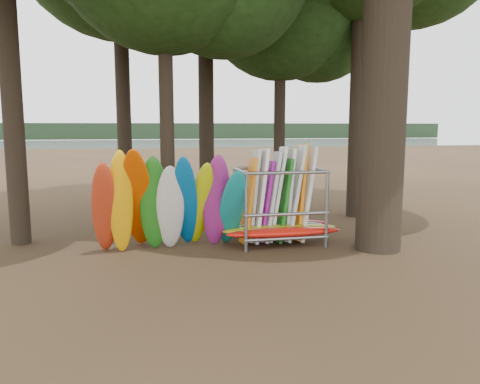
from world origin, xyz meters
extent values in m
plane|color=#47331E|center=(0.00, 0.00, 0.00)|extent=(120.00, 120.00, 0.00)
plane|color=gray|center=(0.00, 60.00, 0.00)|extent=(160.00, 160.00, 0.00)
cube|color=black|center=(0.00, 110.00, 2.00)|extent=(160.00, 4.00, 4.00)
cylinder|color=black|center=(-2.56, 6.46, 5.82)|extent=(0.52, 0.52, 11.65)
cylinder|color=black|center=(0.53, 7.22, 6.61)|extent=(0.59, 0.59, 13.21)
cylinder|color=black|center=(3.24, 6.33, 4.62)|extent=(0.43, 0.43, 9.25)
cylinder|color=black|center=(-1.22, 2.66, 4.90)|extent=(0.41, 0.41, 9.81)
cylinder|color=black|center=(5.49, 4.37, 6.35)|extent=(0.56, 0.56, 12.69)
ellipsoid|color=#B53017|center=(-2.89, 0.65, 1.20)|extent=(0.72, 1.58, 2.55)
ellipsoid|color=#F3A509|center=(-2.49, 0.60, 1.34)|extent=(0.67, 1.21, 2.77)
ellipsoid|color=#CB4200|center=(-2.09, 0.86, 1.35)|extent=(0.87, 2.10, 2.85)
ellipsoid|color=#20701A|center=(-1.69, 0.78, 1.25)|extent=(0.74, 1.15, 2.60)
ellipsoid|color=silver|center=(-1.29, 0.70, 1.14)|extent=(0.73, 1.31, 2.40)
ellipsoid|color=#0661AD|center=(-0.89, 0.79, 1.26)|extent=(0.88, 2.04, 2.67)
ellipsoid|color=#C1D20C|center=(-0.48, 0.93, 1.17)|extent=(0.80, 1.79, 2.48)
ellipsoid|color=#8D2075|center=(-0.08, 0.81, 1.26)|extent=(0.71, 1.21, 2.62)
ellipsoid|color=#118588|center=(0.32, 0.75, 1.08)|extent=(0.74, 1.70, 2.29)
ellipsoid|color=red|center=(1.69, 0.57, 0.42)|extent=(3.16, 0.55, 0.24)
ellipsoid|color=#A49015|center=(1.69, 0.95, 0.42)|extent=(3.24, 0.55, 0.24)
ellipsoid|color=#18702B|center=(1.69, 1.30, 0.42)|extent=(2.79, 0.55, 0.24)
ellipsoid|color=#B10D25|center=(1.69, 1.55, 0.42)|extent=(3.13, 0.55, 0.24)
cube|color=orange|center=(0.87, 1.23, 1.18)|extent=(0.45, 0.78, 2.39)
cube|color=silver|center=(1.03, 1.39, 1.29)|extent=(0.40, 0.79, 2.61)
cube|color=white|center=(1.20, 1.24, 1.30)|extent=(0.47, 0.79, 2.63)
cube|color=#A31B9D|center=(1.36, 1.37, 1.13)|extent=(0.53, 0.79, 2.27)
cube|color=silver|center=(1.53, 1.25, 1.26)|extent=(0.51, 0.77, 2.54)
cube|color=white|center=(1.69, 1.35, 1.33)|extent=(0.57, 0.77, 2.67)
cube|color=#1A6F18|center=(1.86, 1.18, 1.16)|extent=(0.47, 0.76, 2.34)
cube|color=white|center=(2.02, 1.35, 1.29)|extent=(0.37, 0.78, 2.62)
cube|color=silver|center=(2.19, 1.20, 1.36)|extent=(0.60, 0.77, 2.72)
cube|color=orange|center=(2.35, 1.33, 1.36)|extent=(0.42, 0.82, 2.75)
cube|color=white|center=(2.52, 1.16, 1.32)|extent=(0.53, 0.76, 2.66)
camera|label=1|loc=(-1.92, -11.08, 3.21)|focal=35.00mm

